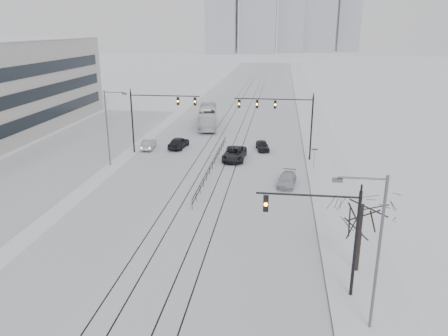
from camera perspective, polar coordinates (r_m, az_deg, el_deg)
road at (r=80.06m, az=1.80°, el=6.48°), size 22.00×260.00×0.02m
sidewalk_east at (r=79.90m, az=11.54°, el=6.16°), size 5.00×260.00×0.16m
curb at (r=79.76m, az=9.77°, el=6.22°), size 0.10×260.00×0.12m
parking_strip at (r=61.93m, az=-19.39°, el=2.03°), size 14.00×60.00×0.03m
tram_rails at (r=60.71m, az=-0.07°, el=2.77°), size 5.30×180.00×0.01m
skyline at (r=292.10m, az=7.36°, el=20.72°), size 96.00×48.00×72.00m
traffic_mast_near at (r=26.83m, az=13.58°, el=-7.67°), size 6.10×0.37×7.00m
traffic_mast_ne at (r=54.05m, az=7.89°, el=6.94°), size 9.60×0.37×8.00m
traffic_mast_nw at (r=57.39m, az=-9.14°, el=7.33°), size 9.10×0.37×8.00m
street_light_east at (r=24.20m, az=18.95°, el=-9.42°), size 2.73×0.25×9.00m
street_light_west at (r=53.11m, az=-14.76°, el=5.72°), size 2.73×0.25×9.00m
bare_tree at (r=29.93m, az=17.62°, el=-5.42°), size 4.40×4.40×6.10m
median_fence at (r=51.07m, az=-1.53°, el=0.39°), size 0.06×24.00×1.00m
street_sign at (r=52.27m, az=11.70°, el=1.67°), size 0.70×0.06×2.40m
sedan_sb_inner at (r=60.29m, az=-5.94°, el=3.31°), size 2.43×4.82×1.57m
sedan_sb_outer at (r=60.46m, az=-9.81°, el=3.08°), size 1.79×4.23×1.36m
sedan_nb_front at (r=54.66m, az=1.38°, el=1.86°), size 2.79×5.73×1.57m
sedan_nb_right at (r=46.35m, az=8.22°, el=-1.53°), size 2.26×4.43×1.23m
sedan_nb_far at (r=59.18m, az=5.05°, el=2.92°), size 2.23×4.02×1.29m
box_truck at (r=72.80m, az=-2.13°, el=6.66°), size 4.57×12.37×3.37m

